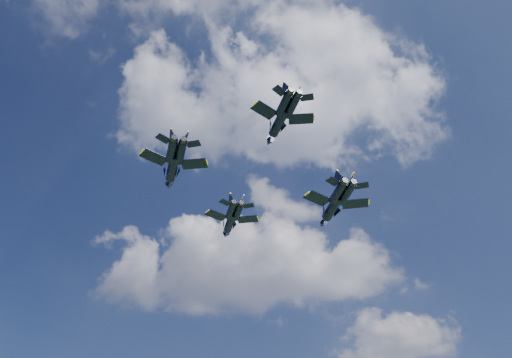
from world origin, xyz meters
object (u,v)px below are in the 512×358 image
object	(u,v)px
jet_left	(172,169)
jet_right	(332,209)
jet_lead	(230,223)
jet_slot	(278,124)

from	to	relation	value
jet_left	jet_right	xyz separation A→B (m)	(28.33, 12.82, -2.74)
jet_lead	jet_left	size ratio (longest dim) A/B	0.93
jet_right	jet_lead	bearing A→B (deg)	140.43
jet_right	jet_slot	size ratio (longest dim) A/B	1.23
jet_lead	jet_right	distance (m)	22.75
jet_lead	jet_left	bearing A→B (deg)	-130.98
jet_slot	jet_right	bearing A→B (deg)	44.68
jet_left	jet_lead	bearing A→B (deg)	47.71
jet_lead	jet_slot	bearing A→B (deg)	-87.32
jet_lead	jet_slot	xyz separation A→B (m)	(13.40, -29.55, -1.12)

